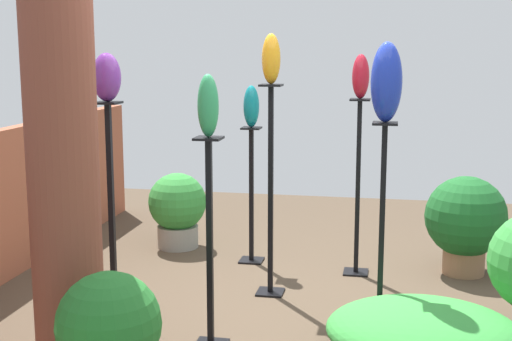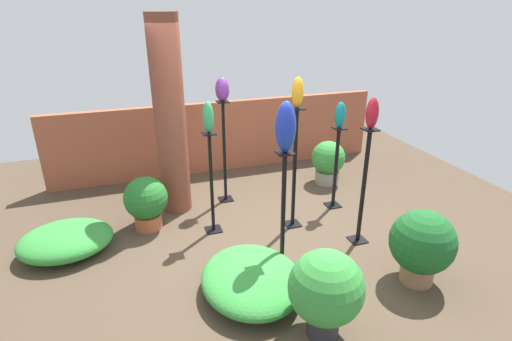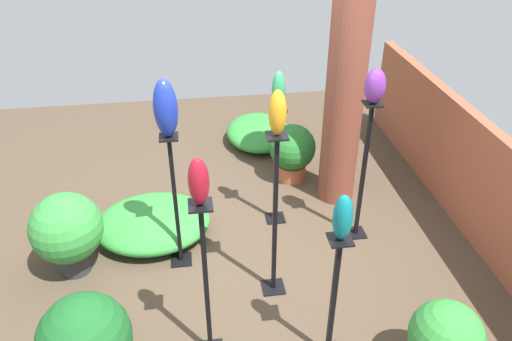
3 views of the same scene
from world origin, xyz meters
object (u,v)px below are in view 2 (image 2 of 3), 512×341
at_px(pedestal_teal, 335,172).
at_px(art_vase_amber, 298,92).
at_px(potted_plant_mid_right, 146,201).
at_px(art_vase_jade, 208,117).
at_px(pedestal_jade, 212,188).
at_px(art_vase_teal, 340,115).
at_px(brick_pillar, 170,119).
at_px(pedestal_amber, 294,174).
at_px(potted_plant_front_left, 328,161).
at_px(art_vase_violet, 222,89).
at_px(pedestal_ruby, 363,192).
at_px(potted_plant_front_right, 326,290).
at_px(art_vase_ruby, 372,113).
at_px(pedestal_cobalt, 283,218).
at_px(pedestal_violet, 224,156).
at_px(art_vase_cobalt, 286,127).
at_px(potted_plant_walkway_edge, 422,244).

relative_size(pedestal_teal, art_vase_amber, 3.25).
bearing_deg(potted_plant_mid_right, art_vase_jade, -23.29).
height_order(pedestal_jade, art_vase_teal, art_vase_teal).
relative_size(pedestal_jade, art_vase_amber, 3.65).
xyz_separation_m(brick_pillar, pedestal_amber, (1.37, -0.97, -0.58)).
bearing_deg(potted_plant_front_left, pedestal_teal, -111.78).
xyz_separation_m(art_vase_jade, art_vase_violet, (0.37, 0.79, 0.14)).
relative_size(pedestal_amber, art_vase_jade, 4.23).
xyz_separation_m(pedestal_ruby, potted_plant_front_right, (-1.11, -1.21, -0.18)).
distance_m(art_vase_ruby, art_vase_teal, 0.96).
bearing_deg(pedestal_teal, pedestal_cobalt, -138.19).
bearing_deg(brick_pillar, pedestal_cobalt, -63.87).
height_order(pedestal_cobalt, art_vase_violet, art_vase_violet).
distance_m(pedestal_violet, art_vase_violet, 0.96).
xyz_separation_m(pedestal_violet, art_vase_teal, (1.42, -0.68, 0.66)).
height_order(art_vase_teal, potted_plant_front_right, art_vase_teal).
bearing_deg(potted_plant_front_left, pedestal_ruby, -105.40).
height_order(art_vase_teal, art_vase_cobalt, art_vase_cobalt).
height_order(pedestal_teal, potted_plant_front_right, pedestal_teal).
xyz_separation_m(pedestal_violet, art_vase_cobalt, (0.16, -1.81, 0.94)).
distance_m(potted_plant_walkway_edge, potted_plant_front_right, 1.32).
distance_m(brick_pillar, pedestal_teal, 2.37).
distance_m(art_vase_amber, potted_plant_walkway_edge, 2.12).
bearing_deg(potted_plant_mid_right, potted_plant_front_right, -61.07).
distance_m(potted_plant_walkway_edge, potted_plant_mid_right, 3.27).
bearing_deg(art_vase_jade, art_vase_amber, -11.06).
xyz_separation_m(pedestal_violet, art_vase_jade, (-0.37, -0.79, 0.81)).
relative_size(brick_pillar, pedestal_jade, 1.99).
distance_m(brick_pillar, pedestal_ruby, 2.61).
bearing_deg(potted_plant_walkway_edge, art_vase_cobalt, 152.61).
bearing_deg(potted_plant_walkway_edge, pedestal_amber, 117.55).
relative_size(pedestal_ruby, pedestal_teal, 1.23).
height_order(pedestal_ruby, art_vase_amber, art_vase_amber).
relative_size(pedestal_amber, potted_plant_walkway_edge, 1.94).
relative_size(pedestal_cobalt, potted_plant_mid_right, 1.94).
relative_size(brick_pillar, potted_plant_mid_right, 3.71).
distance_m(brick_pillar, pedestal_cobalt, 2.11).
height_order(art_vase_amber, potted_plant_front_right, art_vase_amber).
distance_m(pedestal_ruby, art_vase_jade, 2.01).
bearing_deg(art_vase_jade, pedestal_teal, 3.24).
relative_size(pedestal_jade, pedestal_violet, 0.89).
relative_size(pedestal_teal, art_vase_teal, 3.35).
bearing_deg(art_vase_teal, potted_plant_mid_right, 174.75).
height_order(pedestal_teal, art_vase_ruby, art_vase_ruby).
height_order(pedestal_cobalt, potted_plant_mid_right, pedestal_cobalt).
relative_size(pedestal_cobalt, potted_plant_front_left, 1.96).
relative_size(pedestal_teal, pedestal_cobalt, 0.86).
bearing_deg(art_vase_amber, potted_plant_front_left, 44.71).
bearing_deg(art_vase_jade, art_vase_teal, 3.24).
bearing_deg(pedestal_ruby, brick_pillar, 141.48).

